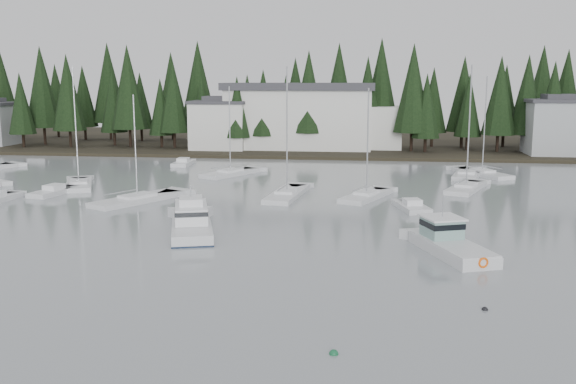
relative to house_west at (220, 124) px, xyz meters
name	(u,v)px	position (x,y,z in m)	size (l,w,h in m)	color
ground	(210,358)	(18.00, -79.00, -4.65)	(260.00, 260.00, 0.00)	gray
far_shore_land	(334,143)	(18.00, 18.00, -4.65)	(240.00, 54.00, 1.00)	black
conifer_treeline	(330,149)	(18.00, 7.00, -4.65)	(200.00, 22.00, 20.00)	black
house_west	(220,124)	(0.00, 0.00, 0.00)	(9.54, 7.42, 8.75)	silver
house_east_a	(561,126)	(54.00, -1.00, 0.25)	(10.60, 8.48, 9.25)	#999EA0
harbor_inn	(312,117)	(15.04, 3.34, 1.12)	(29.50, 11.50, 10.90)	silver
cabin_cruiser_center	(192,224)	(10.84, -56.27, -4.02)	(5.73, 10.32, 4.24)	silver
lobster_boat_teal	(449,245)	(30.41, -60.20, -4.12)	(5.54, 8.59, 4.51)	silver
sailboat_0	(482,175)	(39.01, -21.82, -4.58)	(6.69, 9.38, 12.92)	silver
sailboat_1	(230,175)	(7.37, -25.78, -4.60)	(6.63, 9.06, 11.68)	silver
sailboat_4	(138,201)	(2.06, -44.57, -4.61)	(7.40, 10.25, 11.05)	silver
sailboat_5	(466,189)	(35.36, -33.54, -4.57)	(5.73, 9.15, 14.06)	silver
sailboat_8	(79,186)	(-7.67, -36.76, -4.57)	(5.84, 8.89, 13.98)	silver
sailboat_9	(287,196)	(16.39, -39.84, -4.58)	(3.82, 10.40, 13.77)	silver
sailboat_11	(366,198)	(24.56, -39.86, -4.59)	(5.66, 8.79, 11.66)	silver
sailboat_12	(467,176)	(36.91, -23.48, -4.59)	(4.74, 8.68, 12.23)	silver
runabout_1	(412,208)	(28.80, -45.21, -4.52)	(3.44, 5.44, 1.42)	silver
runabout_3	(183,164)	(-1.33, -17.12, -4.52)	(2.34, 5.48, 1.42)	silver
runabout_4	(54,193)	(-8.21, -41.48, -4.52)	(3.39, 6.52, 1.42)	silver
mooring_buoy_green	(334,354)	(23.34, -77.95, -4.65)	(0.42, 0.42, 0.42)	#145933
mooring_buoy_dark	(485,310)	(30.91, -71.44, -4.65)	(0.34, 0.34, 0.34)	black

